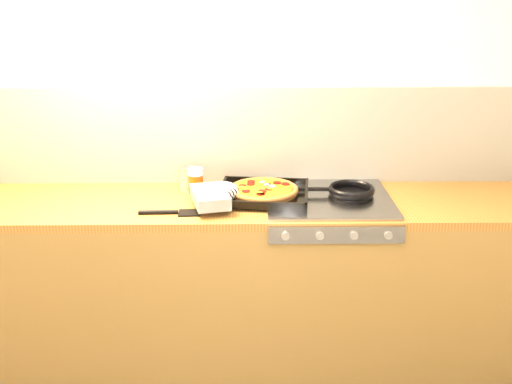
{
  "coord_description": "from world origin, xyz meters",
  "views": [
    {
      "loc": [
        0.06,
        -1.61,
        1.89
      ],
      "look_at": [
        0.1,
        1.08,
        0.95
      ],
      "focal_mm": 42.0,
      "sensor_mm": 36.0,
      "label": 1
    }
  ],
  "objects_px": {
    "frying_pan": "(350,191)",
    "tomato_can": "(188,179)",
    "pizza_on_tray": "(249,192)",
    "juice_glass": "(196,181)"
  },
  "relations": [
    {
      "from": "pizza_on_tray",
      "to": "frying_pan",
      "type": "xyz_separation_m",
      "value": [
        0.49,
        0.04,
        -0.01
      ]
    },
    {
      "from": "pizza_on_tray",
      "to": "tomato_can",
      "type": "distance_m",
      "value": 0.35
    },
    {
      "from": "frying_pan",
      "to": "juice_glass",
      "type": "relative_size",
      "value": 2.97
    },
    {
      "from": "juice_glass",
      "to": "frying_pan",
      "type": "bearing_deg",
      "value": -6.33
    },
    {
      "from": "pizza_on_tray",
      "to": "juice_glass",
      "type": "bearing_deg",
      "value": 155.08
    },
    {
      "from": "pizza_on_tray",
      "to": "tomato_can",
      "type": "relative_size",
      "value": 4.92
    },
    {
      "from": "frying_pan",
      "to": "juice_glass",
      "type": "distance_m",
      "value": 0.76
    },
    {
      "from": "frying_pan",
      "to": "tomato_can",
      "type": "relative_size",
      "value": 3.14
    },
    {
      "from": "pizza_on_tray",
      "to": "tomato_can",
      "type": "bearing_deg",
      "value": 151.64
    },
    {
      "from": "pizza_on_tray",
      "to": "frying_pan",
      "type": "distance_m",
      "value": 0.5
    }
  ]
}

